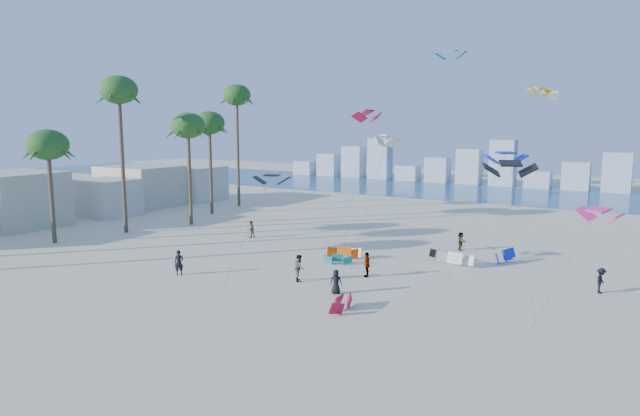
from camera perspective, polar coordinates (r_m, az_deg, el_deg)
The scene contains 10 objects.
ground at distance 35.74m, azimuth -18.20°, elevation -10.08°, with size 220.00×220.00×0.00m, color beige.
ocean at distance 97.74m, azimuth 16.04°, elevation 1.73°, with size 220.00×220.00×0.00m, color navy.
kitesurfer_near at distance 42.84m, azimuth -14.35°, elevation -5.49°, with size 0.69×0.45×1.89m, color black.
kitesurfer_mid at distance 40.03m, azimuth -2.14°, elevation -6.18°, with size 0.94×0.73×1.93m, color gray.
kitesurfers_far at distance 43.98m, azimuth 11.74°, elevation -5.13°, with size 36.39×18.22×1.92m.
grounded_kites at distance 44.45m, azimuth 10.15°, elevation -5.49°, with size 14.44×20.68×1.00m.
flying_kites at distance 46.44m, azimuth 15.14°, elevation 8.66°, with size 29.79×31.75×18.56m.
palm_row at distance 60.89m, azimuth -20.20°, elevation 8.77°, with size 8.61×44.80×16.53m.
beachfront_buildings at distance 73.87m, azimuth -22.81°, elevation 1.33°, with size 11.50×43.00×6.00m.
distant_skyline at distance 107.36m, azimuth 16.97°, elevation 3.94°, with size 85.00×3.00×8.40m.
Camera 1 is at (26.28, -21.47, 11.21)m, focal length 31.02 mm.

